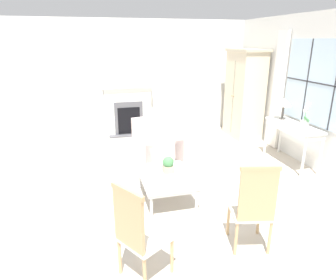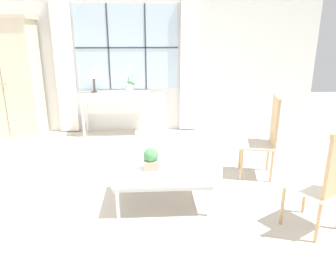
# 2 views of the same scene
# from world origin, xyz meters

# --- Properties ---
(ground_plane) EXTENTS (14.00, 14.00, 0.00)m
(ground_plane) POSITION_xyz_m (0.00, 0.00, 0.00)
(ground_plane) COLOR #BCB2A3
(wall_back_windowed) EXTENTS (7.20, 0.14, 2.80)m
(wall_back_windowed) POSITION_xyz_m (0.00, 3.02, 1.39)
(wall_back_windowed) COLOR silver
(wall_back_windowed) RESTS_ON ground_plane
(armoire) EXTENTS (1.07, 0.65, 2.12)m
(armoire) POSITION_xyz_m (-2.07, 2.66, 1.07)
(armoire) COLOR beige
(armoire) RESTS_ON ground_plane
(console_table) EXTENTS (1.28, 0.43, 0.80)m
(console_table) POSITION_xyz_m (-0.22, 2.73, 0.70)
(console_table) COLOR white
(console_table) RESTS_ON ground_plane
(table_lamp) EXTENTS (0.29, 0.29, 0.43)m
(table_lamp) POSITION_xyz_m (-0.61, 2.74, 1.14)
(table_lamp) COLOR #4C4742
(table_lamp) RESTS_ON console_table
(potted_orchid) EXTENTS (0.19, 0.15, 0.48)m
(potted_orchid) POSITION_xyz_m (0.02, 2.76, 0.98)
(potted_orchid) COLOR #BCB7AD
(potted_orchid) RESTS_ON console_table
(armchair_upholstered) EXTENTS (0.95, 0.94, 0.80)m
(armchair_upholstered) POSITION_xyz_m (-1.16, 0.27, 0.29)
(armchair_upholstered) COLOR beige
(armchair_upholstered) RESTS_ON ground_plane
(side_chair_wooden) EXTENTS (0.52, 0.52, 1.09)m
(side_chair_wooden) POSITION_xyz_m (1.91, 0.69, 0.59)
(side_chair_wooden) COLOR beige
(side_chair_wooden) RESTS_ON ground_plane
(accent_chair_wooden) EXTENTS (0.61, 0.61, 1.05)m
(accent_chair_wooden) POSITION_xyz_m (2.03, -0.63, 0.57)
(accent_chair_wooden) COLOR white
(accent_chair_wooden) RESTS_ON ground_plane
(coffee_table) EXTENTS (1.04, 0.75, 0.38)m
(coffee_table) POSITION_xyz_m (0.53, 0.04, 0.34)
(coffee_table) COLOR silver
(coffee_table) RESTS_ON ground_plane
(potted_plant_small) EXTENTS (0.17, 0.17, 0.25)m
(potted_plant_small) POSITION_xyz_m (0.41, 0.11, 0.51)
(potted_plant_small) COLOR tan
(potted_plant_small) RESTS_ON coffee_table
(pillar_candle) EXTENTS (0.09, 0.09, 0.12)m
(pillar_candle) POSITION_xyz_m (0.79, 0.00, 0.43)
(pillar_candle) COLOR silver
(pillar_candle) RESTS_ON coffee_table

